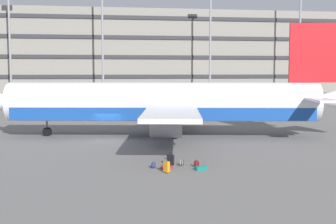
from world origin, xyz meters
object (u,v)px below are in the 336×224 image
(airliner, at_px, (167,104))
(suitcase_black, at_px, (170,160))
(suitcase_red, at_px, (167,167))
(backpack_scuffed, at_px, (181,163))
(backpack_navy, at_px, (153,165))
(backpack_small, at_px, (197,164))
(suitcase_laid_flat, at_px, (201,168))
(suitcase_orange, at_px, (167,167))

(airliner, distance_m, suitcase_black, 14.19)
(suitcase_red, height_order, backpack_scuffed, suitcase_red)
(airliner, relative_size, backpack_navy, 77.54)
(airliner, relative_size, backpack_small, 67.89)
(airliner, height_order, suitcase_laid_flat, airliner)
(airliner, height_order, suitcase_orange, airliner)
(airliner, relative_size, suitcase_black, 41.02)
(suitcase_orange, xyz_separation_m, backpack_navy, (-0.92, 0.20, 0.11))
(suitcase_red, height_order, suitcase_laid_flat, suitcase_red)
(suitcase_orange, height_order, backpack_scuffed, backpack_scuffed)
(suitcase_orange, bearing_deg, backpack_scuffed, 32.74)
(suitcase_red, height_order, backpack_navy, suitcase_red)
(suitcase_orange, bearing_deg, airliner, 81.86)
(suitcase_laid_flat, bearing_deg, suitcase_black, 134.67)
(airliner, xyz_separation_m, suitcase_black, (-1.70, -13.78, -2.95))
(suitcase_orange, height_order, suitcase_black, suitcase_black)
(airliner, height_order, suitcase_red, airliner)
(suitcase_red, bearing_deg, backpack_small, 31.76)
(backpack_navy, bearing_deg, backpack_scuffed, 14.31)
(suitcase_red, distance_m, backpack_scuffed, 2.42)
(suitcase_red, relative_size, suitcase_laid_flat, 1.10)
(backpack_small, bearing_deg, suitcase_red, -148.24)
(suitcase_laid_flat, bearing_deg, suitcase_red, -168.03)
(suitcase_orange, bearing_deg, backpack_navy, 167.79)
(backpack_small, bearing_deg, suitcase_black, 152.47)
(airliner, relative_size, backpack_scuffed, 75.78)
(suitcase_laid_flat, relative_size, backpack_small, 1.60)
(backpack_scuffed, bearing_deg, backpack_small, -30.55)
(suitcase_black, distance_m, backpack_small, 1.92)
(suitcase_laid_flat, distance_m, backpack_scuffed, 1.85)
(suitcase_red, height_order, backpack_small, suitcase_red)
(backpack_scuffed, bearing_deg, backpack_navy, -165.69)
(suitcase_laid_flat, bearing_deg, backpack_scuffed, 125.59)
(airliner, relative_size, suitcase_red, 38.40)
(backpack_navy, bearing_deg, suitcase_black, 31.64)
(suitcase_red, relative_size, backpack_small, 1.77)
(backpack_navy, relative_size, backpack_scuffed, 0.98)
(suitcase_red, xyz_separation_m, suitcase_laid_flat, (2.40, 0.51, -0.28))
(suitcase_laid_flat, xyz_separation_m, backpack_small, (-0.09, 0.92, 0.11))
(suitcase_laid_flat, bearing_deg, backpack_navy, 162.51)
(airliner, height_order, backpack_navy, airliner)
(suitcase_orange, distance_m, backpack_small, 2.12)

